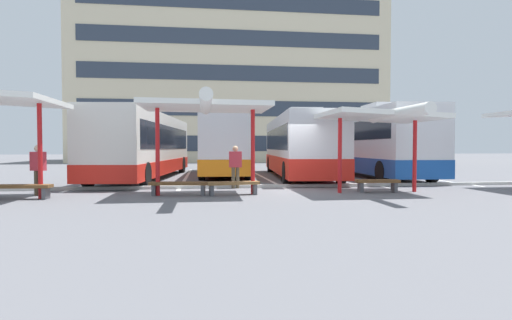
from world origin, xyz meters
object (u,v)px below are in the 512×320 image
object	(u,v)px
bench_1	(20,188)
waiting_passenger_0	(38,166)
waiting_shelter_1	(206,108)
bench_2	(179,185)
coach_bus_0	(145,146)
waiting_shelter_2	(382,117)
bench_4	(377,183)
coach_bus_1	(224,146)
coach_bus_3	(371,144)
bench_3	(233,185)
coach_bus_2	(299,147)
waiting_passenger_1	(235,164)

from	to	relation	value
bench_1	waiting_passenger_0	bearing A→B (deg)	77.53
waiting_shelter_1	bench_2	size ratio (longest dim) A/B	2.53
coach_bus_0	waiting_shelter_2	bearing A→B (deg)	-41.04
bench_4	waiting_passenger_0	bearing A→B (deg)	177.64
bench_2	waiting_passenger_0	world-z (taller)	waiting_passenger_0
coach_bus_1	waiting_passenger_0	xyz separation A→B (m)	(-6.57, -9.35, -0.73)
waiting_shelter_1	bench_1	bearing A→B (deg)	-178.23
coach_bus_3	bench_2	world-z (taller)	coach_bus_3
coach_bus_0	bench_3	world-z (taller)	coach_bus_0
waiting_passenger_0	coach_bus_1	bearing A→B (deg)	54.92
coach_bus_1	coach_bus_2	distance (m)	4.51
coach_bus_3	bench_3	bearing A→B (deg)	-136.07
coach_bus_0	bench_4	xyz separation A→B (m)	(9.10, -7.64, -1.33)
bench_2	bench_3	bearing A→B (deg)	-3.29
bench_2	waiting_passenger_1	xyz separation A→B (m)	(2.04, 2.08, 0.61)
coach_bus_0	coach_bus_2	bearing A→B (deg)	-0.78
coach_bus_0	waiting_shelter_1	world-z (taller)	coach_bus_0
bench_4	waiting_passenger_0	xyz separation A→B (m)	(-11.53, 0.47, 0.64)
coach_bus_2	bench_2	size ratio (longest dim) A/B	6.13
bench_1	waiting_passenger_0	xyz separation A→B (m)	(0.20, 0.90, 0.63)
coach_bus_1	coach_bus_2	size ratio (longest dim) A/B	0.89
bench_3	waiting_shelter_2	distance (m)	5.63
coach_bus_0	waiting_passenger_0	size ratio (longest dim) A/B	7.56
waiting_passenger_0	bench_3	bearing A→B (deg)	-5.63
bench_1	bench_3	bearing A→B (deg)	2.32
bench_3	waiting_passenger_0	bearing A→B (deg)	174.37
waiting_shelter_1	waiting_shelter_2	distance (m)	6.04
coach_bus_0	waiting_passenger_1	xyz separation A→B (m)	(4.21, -5.62, -0.71)
coach_bus_3	waiting_passenger_1	world-z (taller)	coach_bus_3
bench_1	bench_2	xyz separation A→B (m)	(4.79, 0.37, 0.00)
coach_bus_3	bench_2	size ratio (longest dim) A/B	6.11
bench_4	bench_1	bearing A→B (deg)	-177.93
coach_bus_0	waiting_shelter_1	distance (m)	8.55
coach_bus_0	bench_3	xyz separation A→B (m)	(3.96, -7.80, -1.33)
coach_bus_2	waiting_shelter_1	world-z (taller)	coach_bus_2
coach_bus_2	waiting_passenger_0	xyz separation A→B (m)	(-10.45, -7.06, -0.63)
waiting_shelter_2	coach_bus_2	bearing A→B (deg)	97.85
coach_bus_2	bench_1	world-z (taller)	coach_bus_2
coach_bus_1	coach_bus_3	distance (m)	8.31
waiting_shelter_1	coach_bus_2	bearing A→B (deg)	57.48
waiting_shelter_2	waiting_passenger_0	xyz separation A→B (m)	(-11.53, 0.76, -1.66)
coach_bus_2	bench_4	distance (m)	7.71
bench_2	waiting_passenger_1	distance (m)	2.98
bench_3	bench_2	bearing A→B (deg)	176.71
coach_bus_3	bench_2	xyz separation A→B (m)	(-10.03, -7.83, -1.44)
coach_bus_1	bench_3	size ratio (longest dim) A/B	5.91
coach_bus_2	waiting_passenger_0	bearing A→B (deg)	-145.97
waiting_shelter_1	bench_4	distance (m)	6.56
coach_bus_1	waiting_shelter_1	xyz separation A→B (m)	(-1.08, -10.08, 1.20)
bench_2	bench_3	world-z (taller)	same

